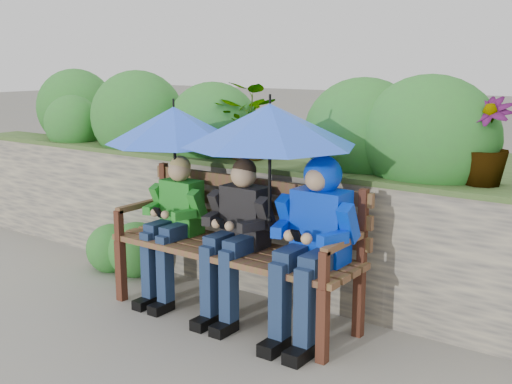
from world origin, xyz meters
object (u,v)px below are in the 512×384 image
Objects in this scene: boy_left at (174,219)px; umbrella_left at (174,125)px; park_bench at (239,238)px; boy_middle at (237,230)px; boy_right at (313,233)px; umbrella_right at (270,125)px.

boy_left is 0.71m from umbrella_left.
boy_middle reaches higher than park_bench.
boy_right reaches higher than park_bench.
boy_middle is at bearing 177.41° from umbrella_right.
park_bench is 0.92m from umbrella_right.
umbrella_right reaches higher than park_bench.
umbrella_left is (-0.62, 0.05, 0.70)m from boy_middle.
park_bench is 0.14m from boy_middle.
umbrella_left is 0.91m from umbrella_right.
umbrella_right reaches higher than umbrella_left.
umbrella_left reaches higher than boy_right.
park_bench is at bearing 4.60° from umbrella_left.
umbrella_right is at bearing -2.59° from boy_middle.
boy_middle reaches higher than boy_left.
umbrella_left is (-0.01, 0.04, 0.71)m from boy_left.
umbrella_left is 0.88× the size of umbrella_right.
umbrella_left is at bearing 175.74° from boy_middle.
boy_middle is 0.63m from boy_right.
boy_middle is 0.93m from umbrella_left.
boy_right is 1.21× the size of umbrella_left.
boy_middle is at bearing -0.37° from boy_left.
boy_right is at bearing 0.56° from boy_middle.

